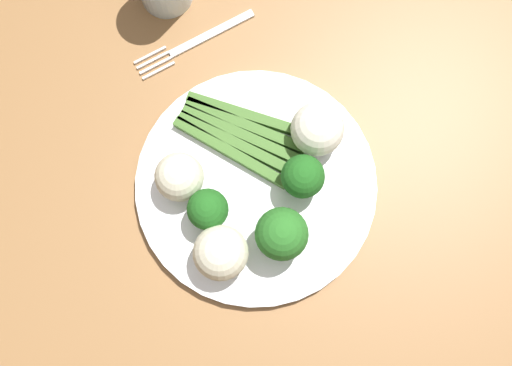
# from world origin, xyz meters

# --- Properties ---
(ground_plane) EXTENTS (6.00, 6.00, 0.02)m
(ground_plane) POSITION_xyz_m (0.00, 0.00, -0.01)
(ground_plane) COLOR tan
(dining_table) EXTENTS (1.15, 1.04, 0.75)m
(dining_table) POSITION_xyz_m (0.00, 0.00, 0.65)
(dining_table) COLOR olive
(dining_table) RESTS_ON ground_plane
(plate) EXTENTS (0.29, 0.29, 0.01)m
(plate) POSITION_xyz_m (0.07, -0.01, 0.76)
(plate) COLOR white
(plate) RESTS_ON dining_table
(asparagus_bundle) EXTENTS (0.17, 0.12, 0.01)m
(asparagus_bundle) POSITION_xyz_m (0.12, -0.04, 0.78)
(asparagus_bundle) COLOR #3D6626
(asparagus_bundle) RESTS_ON plate
(broccoli_outer_edge) EXTENTS (0.05, 0.05, 0.06)m
(broccoli_outer_edge) POSITION_xyz_m (0.03, -0.05, 0.81)
(broccoli_outer_edge) COLOR #4C7F2B
(broccoli_outer_edge) RESTS_ON plate
(broccoli_right) EXTENTS (0.06, 0.06, 0.07)m
(broccoli_right) POSITION_xyz_m (-0.00, 0.01, 0.81)
(broccoli_right) COLOR #568E33
(broccoli_right) RESTS_ON plate
(broccoli_left) EXTENTS (0.05, 0.05, 0.06)m
(broccoli_left) POSITION_xyz_m (0.08, 0.05, 0.80)
(broccoli_left) COLOR #4C7F2B
(broccoli_left) RESTS_ON plate
(cauliflower_near_fork) EXTENTS (0.06, 0.06, 0.06)m
(cauliflower_near_fork) POSITION_xyz_m (0.06, -0.11, 0.80)
(cauliflower_near_fork) COLOR white
(cauliflower_near_fork) RESTS_ON plate
(cauliflower_front) EXTENTS (0.06, 0.06, 0.06)m
(cauliflower_front) POSITION_xyz_m (0.03, 0.07, 0.80)
(cauliflower_front) COLOR beige
(cauliflower_front) RESTS_ON plate
(cauliflower_near_center) EXTENTS (0.06, 0.06, 0.06)m
(cauliflower_near_center) POSITION_xyz_m (0.13, 0.05, 0.80)
(cauliflower_near_center) COLOR beige
(cauliflower_near_center) RESTS_ON plate
(fork) EXTENTS (0.05, 0.16, 0.00)m
(fork) POSITION_xyz_m (0.26, -0.08, 0.76)
(fork) COLOR silver
(fork) RESTS_ON dining_table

